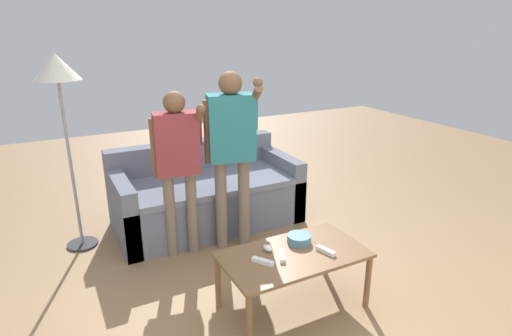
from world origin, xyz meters
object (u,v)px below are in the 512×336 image
object	(u,v)px
game_remote_wand_spare	(326,251)
couch	(206,195)
coffee_table	(294,260)
game_remote_nunchuk	(268,248)
player_left	(178,156)
player_center	(231,141)
snack_bowl	(299,239)
game_remote_wand_near	(282,255)
game_remote_wand_far	(263,261)
floor_lamp	(58,79)

from	to	relation	value
game_remote_wand_spare	couch	bearing A→B (deg)	98.08
coffee_table	game_remote_nunchuk	xyz separation A→B (m)	(-0.15, 0.12, 0.08)
player_left	player_center	bearing A→B (deg)	-9.70
game_remote_nunchuk	coffee_table	bearing A→B (deg)	-38.40
snack_bowl	game_remote_wand_near	world-z (taller)	snack_bowl
player_center	game_remote_wand_spare	world-z (taller)	player_center
game_remote_nunchuk	game_remote_wand_spare	distance (m)	0.41
player_left	game_remote_wand_spare	size ratio (longest dim) A/B	9.32
coffee_table	game_remote_nunchuk	distance (m)	0.20
game_remote_nunchuk	player_left	size ratio (longest dim) A/B	0.06
couch	game_remote_wand_spare	xyz separation A→B (m)	(0.25, -1.74, 0.16)
game_remote_nunchuk	game_remote_wand_far	bearing A→B (deg)	-130.09
player_left	snack_bowl	bearing A→B (deg)	-59.78
game_remote_wand_far	coffee_table	bearing A→B (deg)	3.27
game_remote_wand_far	couch	bearing A→B (deg)	82.52
player_center	game_remote_wand_near	xyz separation A→B (m)	(-0.10, -1.05, -0.56)
game_remote_nunchuk	game_remote_wand_far	distance (m)	0.17
floor_lamp	game_remote_wand_spare	bearing A→B (deg)	-50.58
snack_bowl	player_left	bearing A→B (deg)	120.22
floor_lamp	game_remote_wand_spare	distance (m)	2.58
couch	player_center	distance (m)	0.94
couch	snack_bowl	distance (m)	1.55
couch	game_remote_wand_near	xyz separation A→B (m)	(-0.06, -1.65, 0.16)
coffee_table	game_remote_wand_far	size ratio (longest dim) A/B	6.86
snack_bowl	game_remote_wand_spare	xyz separation A→B (m)	(0.09, -0.21, -0.01)
player_left	game_remote_wand_far	distance (m)	1.25
player_left	game_remote_wand_spare	xyz separation A→B (m)	(0.67, -1.22, -0.47)
game_remote_nunchuk	floor_lamp	xyz separation A→B (m)	(-1.13, 1.59, 1.08)
game_remote_nunchuk	player_center	size ratio (longest dim) A/B	0.05
game_remote_wand_near	game_remote_wand_spare	world-z (taller)	same
snack_bowl	game_remote_nunchuk	xyz separation A→B (m)	(-0.27, 0.00, -0.01)
coffee_table	player_left	distance (m)	1.33
coffee_table	player_left	size ratio (longest dim) A/B	0.70
game_remote_wand_spare	player_left	bearing A→B (deg)	118.88
player_left	game_remote_wand_spare	distance (m)	1.47
couch	player_left	distance (m)	0.92
game_remote_wand_spare	game_remote_nunchuk	bearing A→B (deg)	148.68
player_center	game_remote_wand_spare	distance (m)	1.29
player_center	game_remote_wand_spare	bearing A→B (deg)	-79.77
snack_bowl	game_remote_wand_near	size ratio (longest dim) A/B	1.18
game_remote_wand_near	coffee_table	bearing A→B (deg)	5.59
game_remote_wand_near	game_remote_wand_far	xyz separation A→B (m)	(-0.16, -0.00, -0.00)
game_remote_wand_far	game_remote_nunchuk	bearing A→B (deg)	49.91
coffee_table	game_remote_nunchuk	world-z (taller)	game_remote_nunchuk
player_center	player_left	world-z (taller)	player_center
couch	snack_bowl	size ratio (longest dim) A/B	10.37
game_remote_wand_near	player_left	bearing A→B (deg)	107.85
coffee_table	floor_lamp	xyz separation A→B (m)	(-1.28, 1.71, 1.16)
couch	game_remote_nunchuk	world-z (taller)	couch
coffee_table	snack_bowl	size ratio (longest dim) A/B	5.79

